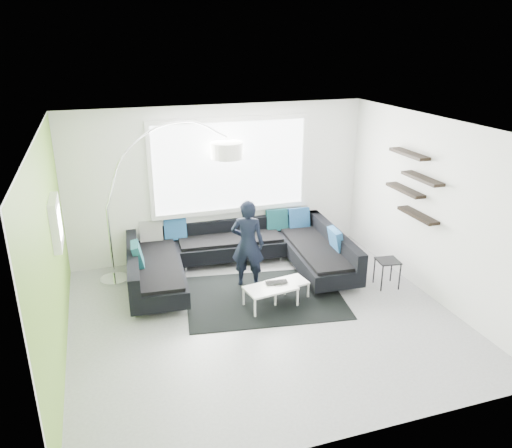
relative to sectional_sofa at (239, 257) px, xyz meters
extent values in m
plane|color=gray|center=(-0.04, -1.44, -0.35)|extent=(5.50, 5.50, 0.00)
cube|color=white|center=(-0.04, 1.06, 1.05)|extent=(5.50, 0.04, 2.80)
cube|color=white|center=(-0.04, -3.94, 1.05)|extent=(5.50, 0.04, 2.80)
cube|color=white|center=(-2.79, -1.44, 1.05)|extent=(0.04, 5.00, 2.80)
cube|color=white|center=(2.71, -1.44, 1.05)|extent=(0.04, 5.00, 2.80)
cube|color=white|center=(-0.04, -1.44, 2.45)|extent=(5.50, 5.00, 0.04)
cube|color=#6B9E33|center=(-2.78, -1.44, 1.05)|extent=(0.01, 5.00, 2.80)
cube|color=white|center=(0.16, 1.02, 1.35)|extent=(2.96, 0.06, 1.68)
cube|color=white|center=(-2.72, -0.84, 1.25)|extent=(0.12, 0.66, 0.66)
cube|color=black|center=(2.60, -1.04, 1.35)|extent=(0.20, 1.24, 0.95)
cube|color=black|center=(0.00, 0.00, -0.16)|extent=(3.83, 2.52, 0.39)
cube|color=black|center=(0.00, 0.00, 0.18)|extent=(3.83, 2.52, 0.29)
cube|color=navy|center=(0.00, 0.00, 0.24)|extent=(3.30, 0.41, 0.41)
cube|color=black|center=(0.17, -0.86, -0.34)|extent=(2.69, 2.13, 0.01)
cube|color=white|center=(0.34, -1.06, -0.19)|extent=(1.07, 0.72, 0.32)
cube|color=black|center=(2.22, -1.12, -0.11)|extent=(0.38, 0.38, 0.47)
imported|color=black|center=(0.05, -0.37, 0.39)|extent=(0.81, 0.76, 1.48)
imported|color=black|center=(0.30, -1.11, -0.01)|extent=(0.40, 0.30, 0.03)
camera|label=1|loc=(-2.13, -7.50, 3.53)|focal=35.00mm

